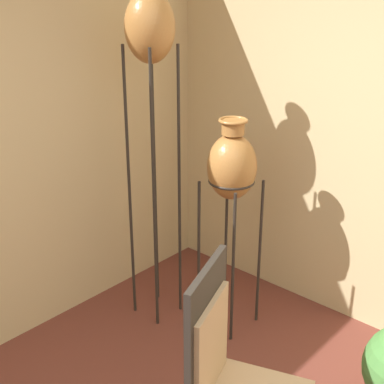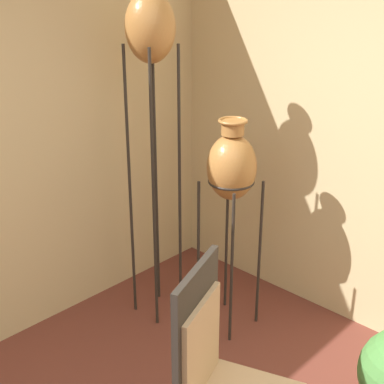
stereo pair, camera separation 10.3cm
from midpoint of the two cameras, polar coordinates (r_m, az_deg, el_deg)
vase_stand_tall at (r=3.34m, az=-3.53°, el=16.14°), size 0.30×0.30×2.29m
vase_stand_medium at (r=3.37m, az=5.11°, el=2.45°), size 0.32×0.32×1.47m
chair at (r=2.47m, az=4.69°, el=-19.22°), size 0.60×0.62×1.17m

